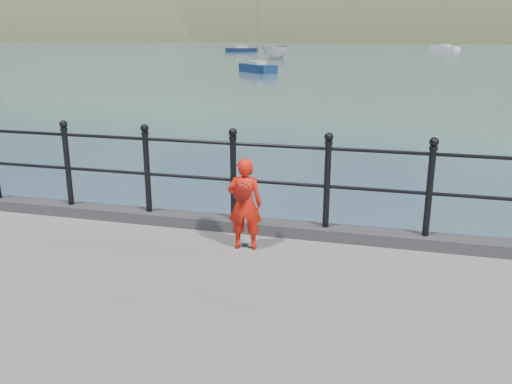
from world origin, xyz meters
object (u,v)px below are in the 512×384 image
(sailboat_port, at_px, (258,69))
(sailboat_deep, at_px, (445,48))
(child, at_px, (245,203))
(sailboat_left, at_px, (242,50))
(launch_white, at_px, (275,52))
(railing, at_px, (279,172))

(sailboat_port, bearing_deg, sailboat_deep, 117.18)
(child, height_order, sailboat_left, sailboat_left)
(launch_white, xyz_separation_m, sailboat_left, (-10.47, 22.09, -0.61))
(child, distance_m, sailboat_left, 85.09)
(sailboat_port, bearing_deg, child, -30.64)
(child, bearing_deg, launch_white, -86.05)
(railing, bearing_deg, sailboat_deep, 84.94)
(sailboat_port, height_order, sailboat_left, sailboat_left)
(child, height_order, sailboat_port, sailboat_port)
(sailboat_port, bearing_deg, sailboat_left, 152.97)
(launch_white, height_order, sailboat_left, sailboat_left)
(sailboat_deep, bearing_deg, sailboat_port, -61.96)
(railing, bearing_deg, sailboat_port, 104.84)
(railing, height_order, sailboat_deep, sailboat_deep)
(sailboat_deep, distance_m, sailboat_left, 37.14)
(child, relative_size, launch_white, 0.23)
(sailboat_left, bearing_deg, child, -95.33)
(sailboat_port, bearing_deg, launch_white, 143.70)
(child, bearing_deg, sailboat_left, -82.36)
(launch_white, relative_size, sailboat_deep, 0.58)
(launch_white, bearing_deg, child, -58.87)
(sailboat_port, relative_size, sailboat_deep, 0.77)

